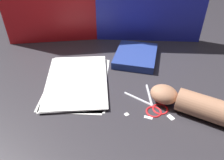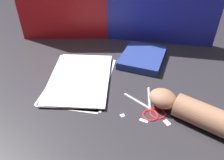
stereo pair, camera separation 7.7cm
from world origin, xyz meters
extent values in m
plane|color=#2D2B30|center=(0.00, 0.00, 0.00)|extent=(6.00, 6.00, 0.00)
cube|color=white|center=(-0.12, 0.05, 0.00)|extent=(0.23, 0.35, 0.00)
cube|color=white|center=(-0.11, 0.05, 0.00)|extent=(0.25, 0.36, 0.00)
cube|color=white|center=(-0.12, 0.05, 0.01)|extent=(0.26, 0.37, 0.00)
cube|color=white|center=(-0.11, 0.05, 0.01)|extent=(0.25, 0.36, 0.00)
cube|color=navy|center=(0.13, 0.23, 0.02)|extent=(0.22, 0.26, 0.03)
sphere|color=silver|center=(0.16, -0.08, 0.00)|extent=(0.01, 0.01, 0.01)
cylinder|color=silver|center=(0.12, -0.05, 0.00)|extent=(0.10, 0.07, 0.01)
torus|color=red|center=(0.19, -0.10, 0.00)|extent=(0.08, 0.08, 0.01)
cylinder|color=silver|center=(0.16, -0.03, 0.00)|extent=(0.01, 0.11, 0.01)
torus|color=red|center=(0.16, -0.11, 0.00)|extent=(0.06, 0.06, 0.01)
cylinder|color=#A87556|center=(0.33, -0.14, 0.04)|extent=(0.21, 0.16, 0.08)
ellipsoid|color=#A87556|center=(0.20, -0.07, 0.04)|extent=(0.12, 0.12, 0.06)
cube|color=white|center=(0.14, -0.14, 0.00)|extent=(0.03, 0.02, 0.00)
cube|color=white|center=(0.21, -0.14, 0.00)|extent=(0.03, 0.03, 0.00)
cube|color=white|center=(0.07, -0.13, 0.00)|extent=(0.02, 0.02, 0.00)
camera|label=1|loc=(0.03, -0.64, 0.52)|focal=35.00mm
camera|label=2|loc=(0.10, -0.63, 0.52)|focal=35.00mm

